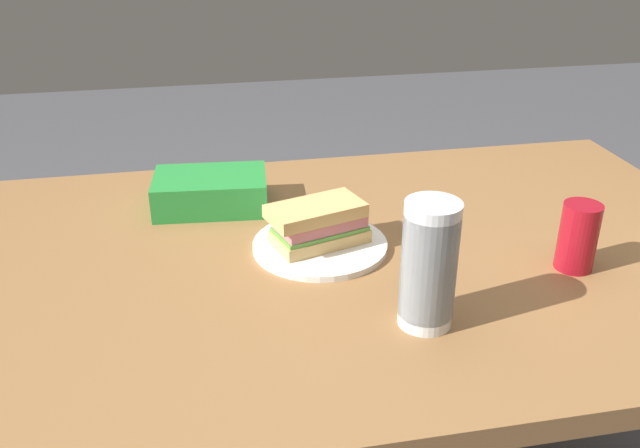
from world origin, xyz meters
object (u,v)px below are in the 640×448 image
object	(u,v)px
chip_bag	(211,191)
paper_plate	(320,245)
plastic_cup_stack	(429,265)
sandwich	(319,223)
dining_table	(347,292)
soda_can_red	(578,237)

from	to	relation	value
chip_bag	paper_plate	bearing A→B (deg)	-44.79
paper_plate	plastic_cup_stack	bearing A→B (deg)	112.83
sandwich	chip_bag	world-z (taller)	sandwich
dining_table	soda_can_red	xyz separation A→B (m)	(-0.38, 0.13, 0.15)
dining_table	paper_plate	xyz separation A→B (m)	(0.05, -0.02, 0.09)
paper_plate	dining_table	bearing A→B (deg)	153.48
plastic_cup_stack	sandwich	bearing A→B (deg)	-66.39
plastic_cup_stack	paper_plate	bearing A→B (deg)	-67.17
paper_plate	sandwich	size ratio (longest dim) A/B	1.26
sandwich	plastic_cup_stack	xyz separation A→B (m)	(-0.12, 0.26, 0.05)
dining_table	sandwich	size ratio (longest dim) A/B	7.78
dining_table	sandwich	xyz separation A→B (m)	(0.05, -0.02, 0.14)
dining_table	soda_can_red	distance (m)	0.43
soda_can_red	dining_table	bearing A→B (deg)	-19.30
dining_table	chip_bag	size ratio (longest dim) A/B	6.72
chip_bag	sandwich	bearing A→B (deg)	-45.61
dining_table	sandwich	world-z (taller)	sandwich
dining_table	soda_can_red	size ratio (longest dim) A/B	12.66
dining_table	chip_bag	xyz separation A→B (m)	(0.24, -0.25, 0.12)
dining_table	paper_plate	distance (m)	0.11
paper_plate	plastic_cup_stack	xyz separation A→B (m)	(-0.11, 0.27, 0.10)
dining_table	paper_plate	size ratio (longest dim) A/B	6.18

